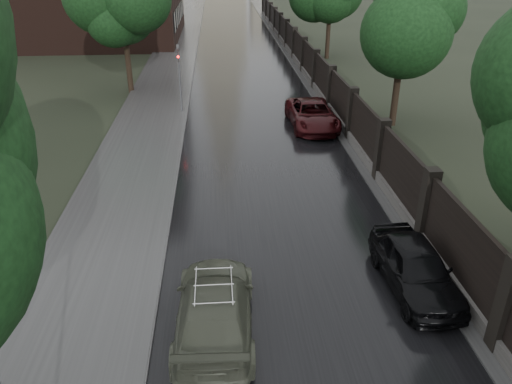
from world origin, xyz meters
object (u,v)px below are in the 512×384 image
object	(u,v)px
traffic_light	(179,73)
car_right_near	(415,267)
car_right_far	(312,114)
tree_left_far	(122,11)
volga_sedan	(215,309)
tree_right_b	(404,33)

from	to	relation	value
traffic_light	car_right_near	bearing A→B (deg)	-66.15
car_right_far	car_right_near	bearing A→B (deg)	-89.59
car_right_near	tree_left_far	bearing A→B (deg)	114.46
volga_sedan	car_right_near	size ratio (longest dim) A/B	1.18
tree_right_b	volga_sedan	distance (m)	19.13
tree_left_far	car_right_far	xyz separation A→B (m)	(10.96, -8.03, -4.53)
traffic_light	car_right_near	xyz separation A→B (m)	(7.70, -17.42, -1.68)
volga_sedan	car_right_far	xyz separation A→B (m)	(5.34, 15.79, 0.00)
tree_right_b	traffic_light	distance (m)	12.44
tree_right_b	traffic_light	world-z (taller)	tree_right_b
car_right_far	traffic_light	bearing A→B (deg)	156.00
traffic_light	car_right_near	world-z (taller)	traffic_light
tree_left_far	car_right_far	world-z (taller)	tree_left_far
tree_right_b	car_right_near	bearing A→B (deg)	-105.87
volga_sedan	car_right_near	bearing A→B (deg)	-164.24
volga_sedan	car_right_far	world-z (taller)	car_right_far
traffic_light	car_right_near	size ratio (longest dim) A/B	0.95
tree_left_far	car_right_far	bearing A→B (deg)	-36.24
car_right_far	volga_sedan	bearing A→B (deg)	-110.02
car_right_near	car_right_far	xyz separation A→B (m)	(-0.44, 14.39, 0.00)
tree_left_far	volga_sedan	bearing A→B (deg)	-76.72
traffic_light	volga_sedan	distance (m)	18.99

